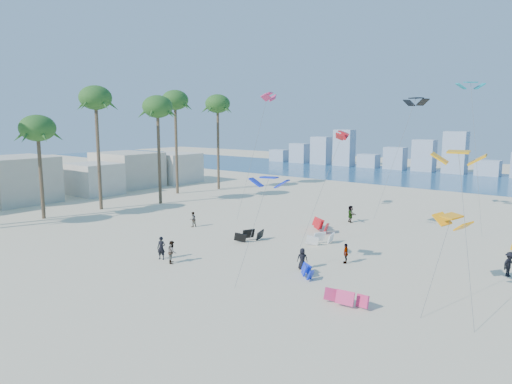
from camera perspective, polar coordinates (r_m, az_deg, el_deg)
The scene contains 10 objects.
ground at distance 33.93m, azimuth -21.69°, elevation -10.37°, with size 220.00×220.00×0.00m, color beige.
ocean at distance 92.55m, azimuth 20.65°, elevation 1.66°, with size 220.00×220.00×0.00m, color navy.
kitesurfer_near at distance 37.16m, azimuth -11.57°, elevation -6.77°, with size 0.66×0.43×1.80m, color black.
kitesurfer_mid at distance 36.10m, azimuth -10.27°, elevation -7.26°, with size 0.84×0.65×1.72m, color gray.
kitesurfers_far at distance 41.62m, azimuth 13.26°, elevation -5.20°, with size 29.67×17.44×1.80m.
grounded_kites at distance 39.72m, azimuth 9.45°, elevation -6.33°, with size 23.02×19.86×1.08m.
flying_kites at distance 41.10m, azimuth 17.15°, elevation 7.81°, with size 31.71×30.75×14.88m.
palm_row at distance 59.07m, azimuth -19.24°, elevation 9.72°, with size 8.86×44.80×14.97m.
beachfront_buildings at distance 72.19m, azimuth -20.83°, elevation 1.87°, with size 11.50×43.00×6.00m.
distant_skyline at distance 102.10m, azimuth 21.87°, elevation 3.97°, with size 85.00×3.00×8.40m.
Camera 1 is at (28.16, -15.48, 10.87)m, focal length 32.53 mm.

